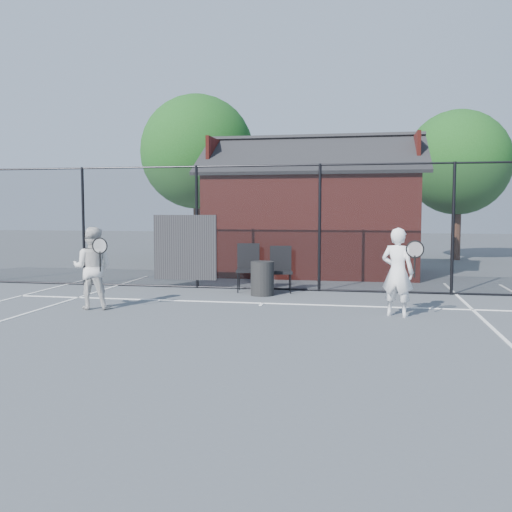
% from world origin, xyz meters
% --- Properties ---
extents(ground, '(80.00, 80.00, 0.00)m').
position_xyz_m(ground, '(0.00, 0.00, 0.00)').
color(ground, '#4D5359').
rests_on(ground, ground).
extents(court_lines, '(11.02, 18.00, 0.01)m').
position_xyz_m(court_lines, '(0.00, -1.32, 0.01)').
color(court_lines, white).
rests_on(court_lines, ground).
extents(fence, '(22.04, 3.00, 3.00)m').
position_xyz_m(fence, '(-0.30, 5.00, 1.45)').
color(fence, black).
rests_on(fence, ground).
extents(clubhouse, '(6.50, 4.36, 4.19)m').
position_xyz_m(clubhouse, '(0.50, 9.00, 1.61)').
color(clubhouse, '#5F1C16').
rests_on(clubhouse, ground).
extents(tree_left, '(4.48, 4.48, 6.44)m').
position_xyz_m(tree_left, '(-4.50, 13.50, 4.19)').
color(tree_left, '#341F14').
rests_on(tree_left, ground).
extents(tree_right, '(3.97, 3.97, 5.70)m').
position_xyz_m(tree_right, '(5.50, 14.50, 3.71)').
color(tree_right, '#341F14').
rests_on(tree_right, ground).
extents(player_front, '(0.77, 0.63, 1.61)m').
position_xyz_m(player_front, '(2.64, 2.06, 0.81)').
color(player_front, white).
rests_on(player_front, ground).
extents(player_back, '(0.90, 0.71, 1.60)m').
position_xyz_m(player_back, '(-3.15, 1.79, 0.80)').
color(player_back, silver).
rests_on(player_back, ground).
extents(chair_left, '(0.60, 0.62, 1.10)m').
position_xyz_m(chair_left, '(-0.64, 4.60, 0.55)').
color(chair_left, black).
rests_on(chair_left, ground).
extents(chair_right, '(0.60, 0.62, 1.05)m').
position_xyz_m(chair_right, '(0.15, 4.60, 0.53)').
color(chair_right, black).
rests_on(chair_right, ground).
extents(waste_bin, '(0.58, 0.58, 0.77)m').
position_xyz_m(waste_bin, '(-0.21, 4.10, 0.38)').
color(waste_bin, '#242424').
rests_on(waste_bin, ground).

